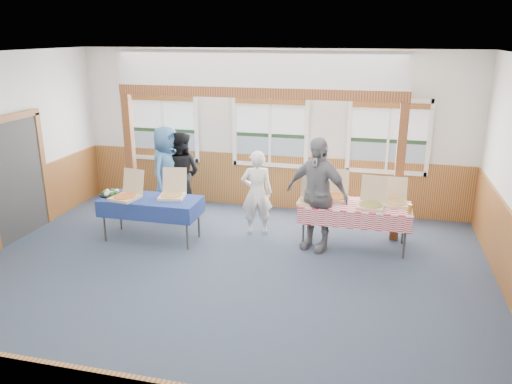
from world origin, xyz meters
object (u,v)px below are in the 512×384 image
Objects in this scene: table_right at (355,207)px; woman_black at (181,173)px; table_left at (151,202)px; man_blue at (167,171)px; woman_white at (257,193)px; person_grey at (316,194)px.

table_right is 3.55m from woman_black.
man_blue is at bearing 111.77° from table_left.
woman_white is at bearing -178.46° from table_right.
woman_black is 0.93× the size of man_blue.
table_right is 3.77m from man_blue.
table_left is 2.85m from person_grey.
woman_black is 0.29m from man_blue.
man_blue is (-0.24, 1.27, 0.20)m from table_left.
man_blue is at bearing 32.68° from woman_black.
table_right is 1.06× the size of man_blue.
table_right is at bearing 40.73° from person_grey.
woman_black is (-1.71, 0.69, 0.06)m from woman_white.
table_left is at bearing -164.20° from table_right.
woman_white reaches higher than table_left.
woman_white is 1.84m from woman_black.
table_left and table_right have the same top height.
person_grey reaches higher than woman_white.
man_blue is 0.94× the size of person_grey.
person_grey is at bearing 17.34° from table_left.
woman_white is at bearing -177.35° from person_grey.
woman_white is 1.18m from person_grey.
person_grey is (2.81, -1.08, 0.12)m from woman_black.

